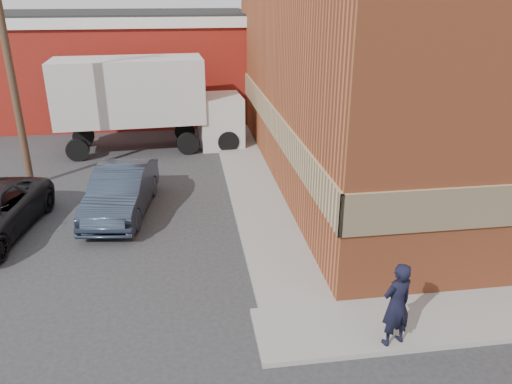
{
  "coord_description": "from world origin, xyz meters",
  "views": [
    {
      "loc": [
        -1.72,
        -9.28,
        6.81
      ],
      "look_at": [
        0.04,
        2.75,
        1.8
      ],
      "focal_mm": 35.0,
      "sensor_mm": 36.0,
      "label": 1
    }
  ],
  "objects_px": {
    "brick_building": "(453,48)",
    "box_truck": "(149,98)",
    "warehouse": "(104,65)",
    "man": "(397,305)",
    "utility_pole": "(7,53)",
    "sedan": "(121,191)"
  },
  "relations": [
    {
      "from": "man",
      "to": "warehouse",
      "type": "bearing_deg",
      "value": -85.59
    },
    {
      "from": "man",
      "to": "brick_building",
      "type": "bearing_deg",
      "value": -137.25
    },
    {
      "from": "warehouse",
      "to": "box_truck",
      "type": "bearing_deg",
      "value": -68.67
    },
    {
      "from": "utility_pole",
      "to": "box_truck",
      "type": "bearing_deg",
      "value": 42.01
    },
    {
      "from": "man",
      "to": "box_truck",
      "type": "bearing_deg",
      "value": -85.83
    },
    {
      "from": "man",
      "to": "box_truck",
      "type": "xyz_separation_m",
      "value": [
        -5.41,
        14.41,
        1.29
      ]
    },
    {
      "from": "brick_building",
      "to": "warehouse",
      "type": "distance_m",
      "value": 18.3
    },
    {
      "from": "man",
      "to": "utility_pole",
      "type": "bearing_deg",
      "value": -63.82
    },
    {
      "from": "utility_pole",
      "to": "man",
      "type": "relative_size",
      "value": 4.92
    },
    {
      "from": "box_truck",
      "to": "brick_building",
      "type": "bearing_deg",
      "value": -21.37
    },
    {
      "from": "warehouse",
      "to": "utility_pole",
      "type": "relative_size",
      "value": 1.81
    },
    {
      "from": "warehouse",
      "to": "man",
      "type": "height_order",
      "value": "warehouse"
    },
    {
      "from": "brick_building",
      "to": "box_truck",
      "type": "distance_m",
      "value": 12.55
    },
    {
      "from": "brick_building",
      "to": "box_truck",
      "type": "bearing_deg",
      "value": 161.73
    },
    {
      "from": "warehouse",
      "to": "utility_pole",
      "type": "xyz_separation_m",
      "value": [
        -1.5,
        -11.0,
        1.93
      ]
    },
    {
      "from": "utility_pole",
      "to": "man",
      "type": "bearing_deg",
      "value": -47.4
    },
    {
      "from": "brick_building",
      "to": "box_truck",
      "type": "xyz_separation_m",
      "value": [
        -11.71,
        3.87,
        -2.36
      ]
    },
    {
      "from": "warehouse",
      "to": "man",
      "type": "bearing_deg",
      "value": -69.16
    },
    {
      "from": "warehouse",
      "to": "man",
      "type": "xyz_separation_m",
      "value": [
        8.2,
        -21.55,
        -1.78
      ]
    },
    {
      "from": "warehouse",
      "to": "sedan",
      "type": "bearing_deg",
      "value": -81.34
    },
    {
      "from": "warehouse",
      "to": "sedan",
      "type": "distance_m",
      "value": 14.34
    },
    {
      "from": "box_truck",
      "to": "sedan",
      "type": "bearing_deg",
      "value": -98.49
    }
  ]
}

